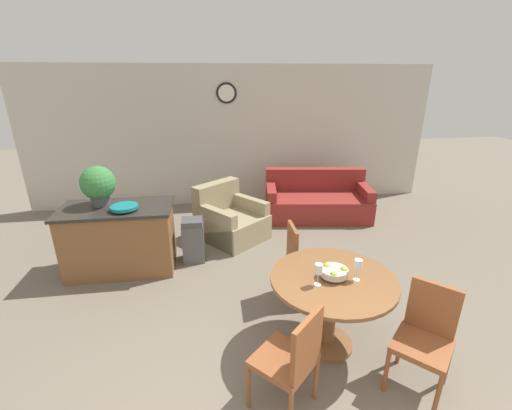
{
  "coord_description": "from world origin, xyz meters",
  "views": [
    {
      "loc": [
        -0.54,
        -1.37,
        2.48
      ],
      "look_at": [
        0.03,
        2.59,
        0.97
      ],
      "focal_mm": 24.0,
      "sensor_mm": 36.0,
      "label": 1
    }
  ],
  "objects_px": {
    "potted_plant": "(98,184)",
    "couch": "(317,201)",
    "dining_table": "(332,294)",
    "teal_bowl": "(124,207)",
    "kitchen_island": "(120,238)",
    "fruit_bowl": "(334,272)",
    "wine_glass_right": "(358,265)",
    "dining_chair_far_side": "(302,259)",
    "trash_bin": "(193,240)",
    "dining_chair_near_right": "(426,334)",
    "wine_glass_left": "(319,270)",
    "dining_chair_near_left": "(292,357)",
    "armchair": "(230,220)"
  },
  "relations": [
    {
      "from": "dining_table",
      "to": "armchair",
      "type": "distance_m",
      "value": 2.68
    },
    {
      "from": "wine_glass_right",
      "to": "trash_bin",
      "type": "height_order",
      "value": "wine_glass_right"
    },
    {
      "from": "wine_glass_right",
      "to": "dining_chair_near_left",
      "type": "bearing_deg",
      "value": -142.66
    },
    {
      "from": "dining_chair_near_left",
      "to": "wine_glass_left",
      "type": "bearing_deg",
      "value": 12.25
    },
    {
      "from": "dining_chair_near_left",
      "to": "dining_table",
      "type": "bearing_deg",
      "value": 5.29
    },
    {
      "from": "dining_table",
      "to": "potted_plant",
      "type": "xyz_separation_m",
      "value": [
        -2.48,
        1.88,
        0.59
      ]
    },
    {
      "from": "dining_table",
      "to": "wine_glass_right",
      "type": "xyz_separation_m",
      "value": [
        0.19,
        -0.07,
        0.33
      ]
    },
    {
      "from": "kitchen_island",
      "to": "dining_chair_far_side",
      "type": "bearing_deg",
      "value": -23.7
    },
    {
      "from": "dining_chair_far_side",
      "to": "armchair",
      "type": "bearing_deg",
      "value": -157.31
    },
    {
      "from": "dining_chair_far_side",
      "to": "wine_glass_right",
      "type": "height_order",
      "value": "wine_glass_right"
    },
    {
      "from": "dining_table",
      "to": "teal_bowl",
      "type": "distance_m",
      "value": 2.72
    },
    {
      "from": "dining_table",
      "to": "dining_chair_near_right",
      "type": "relative_size",
      "value": 1.24
    },
    {
      "from": "couch",
      "to": "wine_glass_left",
      "type": "bearing_deg",
      "value": -100.03
    },
    {
      "from": "wine_glass_right",
      "to": "trash_bin",
      "type": "distance_m",
      "value": 2.55
    },
    {
      "from": "fruit_bowl",
      "to": "kitchen_island",
      "type": "distance_m",
      "value": 2.92
    },
    {
      "from": "dining_chair_near_right",
      "to": "wine_glass_left",
      "type": "height_order",
      "value": "wine_glass_left"
    },
    {
      "from": "wine_glass_left",
      "to": "potted_plant",
      "type": "distance_m",
      "value": 3.04
    },
    {
      "from": "dining_chair_near_right",
      "to": "teal_bowl",
      "type": "xyz_separation_m",
      "value": [
        -2.75,
        2.17,
        0.43
      ]
    },
    {
      "from": "dining_chair_near_left",
      "to": "dining_chair_far_side",
      "type": "bearing_deg",
      "value": 27.79
    },
    {
      "from": "dining_chair_near_right",
      "to": "armchair",
      "type": "height_order",
      "value": "dining_chair_near_right"
    },
    {
      "from": "fruit_bowl",
      "to": "wine_glass_right",
      "type": "distance_m",
      "value": 0.22
    },
    {
      "from": "wine_glass_right",
      "to": "couch",
      "type": "relative_size",
      "value": 0.1
    },
    {
      "from": "dining_chair_far_side",
      "to": "trash_bin",
      "type": "distance_m",
      "value": 1.68
    },
    {
      "from": "kitchen_island",
      "to": "potted_plant",
      "type": "xyz_separation_m",
      "value": [
        -0.2,
        0.1,
        0.73
      ]
    },
    {
      "from": "kitchen_island",
      "to": "potted_plant",
      "type": "relative_size",
      "value": 2.73
    },
    {
      "from": "potted_plant",
      "to": "couch",
      "type": "bearing_deg",
      "value": 22.02
    },
    {
      "from": "potted_plant",
      "to": "armchair",
      "type": "height_order",
      "value": "potted_plant"
    },
    {
      "from": "wine_glass_right",
      "to": "armchair",
      "type": "height_order",
      "value": "wine_glass_right"
    },
    {
      "from": "teal_bowl",
      "to": "couch",
      "type": "xyz_separation_m",
      "value": [
        3.04,
        1.61,
        -0.66
      ]
    },
    {
      "from": "wine_glass_left",
      "to": "wine_glass_right",
      "type": "bearing_deg",
      "value": 3.53
    },
    {
      "from": "wine_glass_right",
      "to": "teal_bowl",
      "type": "height_order",
      "value": "wine_glass_right"
    },
    {
      "from": "dining_chair_near_right",
      "to": "fruit_bowl",
      "type": "xyz_separation_m",
      "value": [
        -0.61,
        0.52,
        0.32
      ]
    },
    {
      "from": "fruit_bowl",
      "to": "wine_glass_left",
      "type": "bearing_deg",
      "value": -153.1
    },
    {
      "from": "dining_chair_near_right",
      "to": "couch",
      "type": "height_order",
      "value": "dining_chair_near_right"
    },
    {
      "from": "dining_chair_near_left",
      "to": "trash_bin",
      "type": "relative_size",
      "value": 1.48
    },
    {
      "from": "wine_glass_right",
      "to": "trash_bin",
      "type": "xyz_separation_m",
      "value": [
        -1.52,
        1.96,
        -0.61
      ]
    },
    {
      "from": "dining_table",
      "to": "wine_glass_left",
      "type": "xyz_separation_m",
      "value": [
        -0.18,
        -0.09,
        0.33
      ]
    },
    {
      "from": "trash_bin",
      "to": "dining_table",
      "type": "bearing_deg",
      "value": -54.75
    },
    {
      "from": "wine_glass_right",
      "to": "teal_bowl",
      "type": "bearing_deg",
      "value": 143.65
    },
    {
      "from": "wine_glass_left",
      "to": "potted_plant",
      "type": "bearing_deg",
      "value": 139.33
    },
    {
      "from": "dining_chair_near_right",
      "to": "dining_chair_near_left",
      "type": "bearing_deg",
      "value": 50.29
    },
    {
      "from": "fruit_bowl",
      "to": "wine_glass_right",
      "type": "height_order",
      "value": "wine_glass_right"
    },
    {
      "from": "kitchen_island",
      "to": "dining_chair_near_left",
      "type": "bearing_deg",
      "value": -53.75
    },
    {
      "from": "dining_chair_far_side",
      "to": "armchair",
      "type": "distance_m",
      "value": 1.9
    },
    {
      "from": "dining_chair_near_right",
      "to": "wine_glass_right",
      "type": "height_order",
      "value": "wine_glass_right"
    },
    {
      "from": "potted_plant",
      "to": "couch",
      "type": "height_order",
      "value": "potted_plant"
    },
    {
      "from": "wine_glass_right",
      "to": "kitchen_island",
      "type": "relative_size",
      "value": 0.15
    },
    {
      "from": "dining_chair_far_side",
      "to": "potted_plant",
      "type": "xyz_separation_m",
      "value": [
        -2.41,
        1.08,
        0.67
      ]
    },
    {
      "from": "wine_glass_right",
      "to": "teal_bowl",
      "type": "distance_m",
      "value": 2.89
    },
    {
      "from": "wine_glass_left",
      "to": "dining_chair_near_right",
      "type": "bearing_deg",
      "value": -28.59
    }
  ]
}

